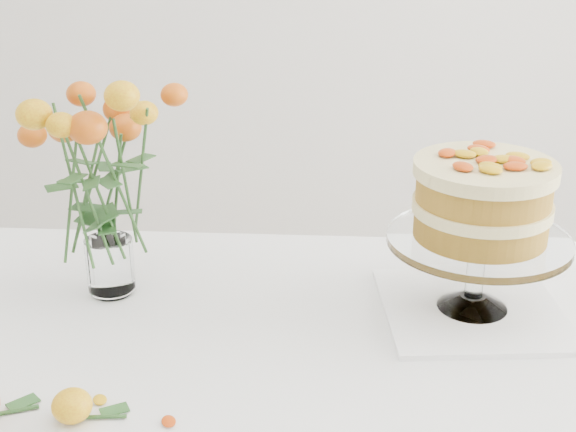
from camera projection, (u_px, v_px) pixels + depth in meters
The scene contains 7 objects.
table at pixel (204, 410), 1.18m from camera, with size 1.43×0.93×0.76m.
napkin at pixel (472, 309), 1.28m from camera, with size 0.28×0.28×0.01m, color white.
cake_stand at pixel (482, 208), 1.21m from camera, with size 0.28×0.28×0.25m.
rose_vase at pixel (100, 163), 1.25m from camera, with size 0.30×0.30×0.39m.
loose_rose_near at pixel (72, 406), 1.02m from camera, with size 0.09×0.05×0.04m.
stray_petal_a at pixel (100, 400), 1.06m from camera, with size 0.03×0.02×0.00m, color #DA9F0D.
stray_petal_b at pixel (169, 422), 1.02m from camera, with size 0.03×0.02×0.00m, color #DA9F0D.
Camera 1 is at (0.18, -0.97, 1.39)m, focal length 50.00 mm.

